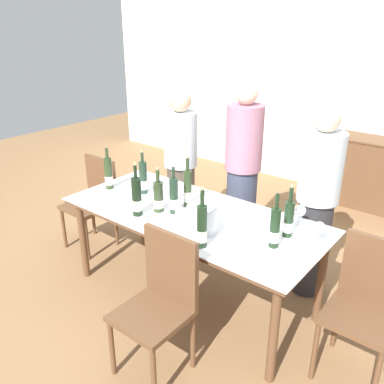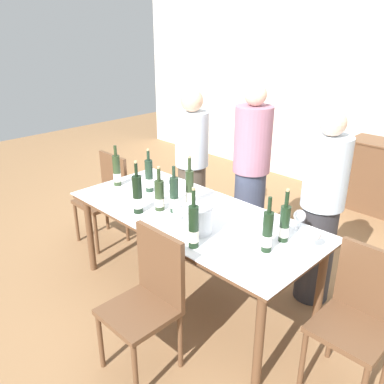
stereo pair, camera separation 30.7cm
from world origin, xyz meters
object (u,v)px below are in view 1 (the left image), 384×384
object	(u,v)px
chair_left_end	(94,197)
person_host	(181,168)
wine_bottle_8	(158,197)
sideboard_cabinet	(382,176)
chair_near_front	(161,296)
chair_right_end	(367,300)
wine_glass_1	(180,212)
person_guest_right	(316,206)
wine_bottle_7	(202,227)
dining_table	(192,221)
wine_glass_0	(319,228)
wine_glass_2	(157,186)
wine_bottle_3	(109,174)
ice_bucket	(202,218)
wine_bottle_5	(137,198)
wine_bottle_2	(289,219)
wine_bottle_6	(143,178)
person_guest_left	(242,176)
wine_bottle_4	(275,229)
wine_bottle_1	(188,189)
wine_glass_3	(300,211)
wine_bottle_0	(174,197)

from	to	relation	value
chair_left_end	person_host	bearing A→B (deg)	46.37
wine_bottle_8	chair_left_end	xyz separation A→B (m)	(-1.10, 0.22, -0.37)
sideboard_cabinet	chair_near_front	world-z (taller)	chair_near_front
wine_bottle_8	chair_right_end	bearing A→B (deg)	7.87
wine_glass_1	person_guest_right	bearing A→B (deg)	52.82
wine_bottle_7	person_host	distance (m)	1.53
dining_table	wine_glass_1	distance (m)	0.24
wine_glass_0	wine_glass_2	bearing A→B (deg)	-175.57
wine_glass_2	wine_bottle_3	bearing A→B (deg)	-163.89
ice_bucket	chair_near_front	xyz separation A→B (m)	(0.06, -0.51, -0.34)
wine_bottle_7	person_guest_right	bearing A→B (deg)	71.92
sideboard_cabinet	wine_bottle_3	bearing A→B (deg)	-119.08
wine_bottle_5	wine_bottle_7	xyz separation A→B (m)	(0.67, -0.07, -0.00)
chair_right_end	chair_near_front	distance (m)	1.29
wine_bottle_8	wine_bottle_2	bearing A→B (deg)	15.47
wine_bottle_6	wine_glass_2	bearing A→B (deg)	7.31
wine_glass_1	person_guest_left	world-z (taller)	person_guest_left
ice_bucket	person_guest_right	bearing A→B (deg)	62.10
ice_bucket	wine_glass_2	size ratio (longest dim) A/B	1.52
wine_bottle_2	wine_bottle_3	bearing A→B (deg)	-173.12
wine_bottle_4	wine_bottle_7	world-z (taller)	wine_bottle_7
wine_bottle_1	wine_glass_2	size ratio (longest dim) A/B	2.94
wine_glass_0	chair_right_end	size ratio (longest dim) A/B	0.16
sideboard_cabinet	wine_glass_1	world-z (taller)	wine_glass_1
wine_bottle_4	wine_bottle_8	size ratio (longest dim) A/B	1.05
ice_bucket	wine_bottle_7	world-z (taller)	wine_bottle_7
wine_glass_3	person_host	xyz separation A→B (m)	(-1.44, 0.36, -0.09)
person_guest_left	ice_bucket	bearing A→B (deg)	-73.82
wine_bottle_1	wine_bottle_8	xyz separation A→B (m)	(-0.11, -0.22, -0.03)
wine_bottle_5	wine_glass_0	size ratio (longest dim) A/B	2.74
chair_right_end	person_guest_right	distance (m)	0.91
dining_table	wine_bottle_8	world-z (taller)	wine_bottle_8
wine_bottle_6	wine_glass_3	xyz separation A→B (m)	(1.30, 0.31, -0.04)
chair_left_end	chair_right_end	world-z (taller)	chair_right_end
dining_table	chair_left_end	distance (m)	1.34
wine_glass_1	wine_bottle_1	bearing A→B (deg)	118.81
dining_table	chair_left_end	world-z (taller)	chair_left_end
wine_bottle_2	person_host	world-z (taller)	person_host
wine_glass_3	person_guest_left	bearing A→B (deg)	150.38
wine_bottle_0	wine_bottle_3	size ratio (longest dim) A/B	1.01
person_guest_left	chair_left_end	bearing A→B (deg)	-150.99
wine_bottle_7	wine_glass_1	bearing A→B (deg)	153.20
wine_bottle_8	chair_right_end	size ratio (longest dim) A/B	0.39
wine_bottle_5	person_host	bearing A→B (deg)	112.35
wine_glass_1	wine_glass_3	bearing A→B (deg)	38.49
ice_bucket	person_guest_left	bearing A→B (deg)	106.18
wine_bottle_1	wine_glass_3	bearing A→B (deg)	18.12
wine_bottle_4	person_guest_right	bearing A→B (deg)	91.86
wine_bottle_3	wine_glass_2	size ratio (longest dim) A/B	2.60
wine_glass_1	chair_left_end	distance (m)	1.43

